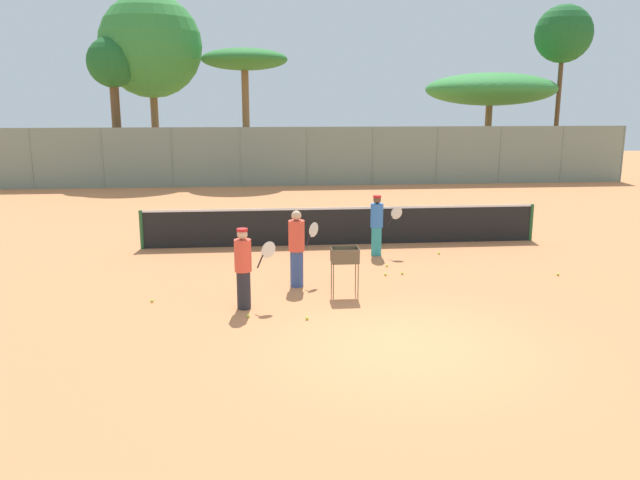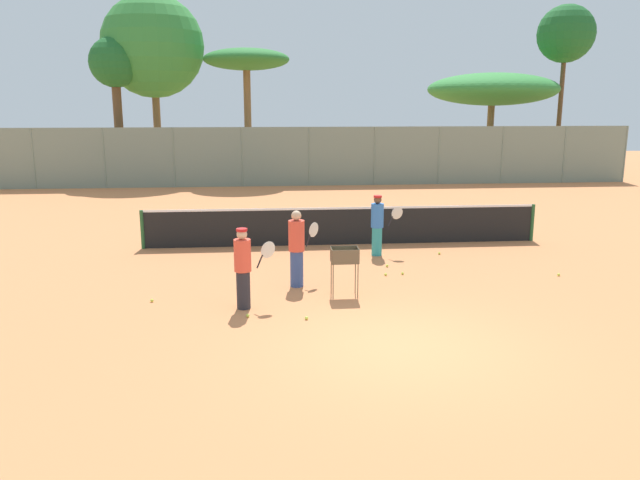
{
  "view_description": "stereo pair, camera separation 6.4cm",
  "coord_description": "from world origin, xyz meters",
  "px_view_note": "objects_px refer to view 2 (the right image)",
  "views": [
    {
      "loc": [
        -2.27,
        -9.52,
        3.93
      ],
      "look_at": [
        -1.0,
        3.68,
        1.0
      ],
      "focal_mm": 35.0,
      "sensor_mm": 36.0,
      "label": 1
    },
    {
      "loc": [
        -2.21,
        -9.53,
        3.93
      ],
      "look_at": [
        -1.0,
        3.68,
        1.0
      ],
      "focal_mm": 35.0,
      "sensor_mm": 36.0,
      "label": 2
    }
  ],
  "objects_px": {
    "player_white_outfit": "(297,248)",
    "tennis_net": "(343,225)",
    "player_red_cap": "(378,224)",
    "ball_cart": "(344,259)",
    "player_yellow_shirt": "(243,267)"
  },
  "relations": [
    {
      "from": "tennis_net",
      "to": "player_white_outfit",
      "type": "xyz_separation_m",
      "value": [
        -1.51,
        -3.97,
        0.31
      ]
    },
    {
      "from": "tennis_net",
      "to": "ball_cart",
      "type": "distance_m",
      "value": 4.8
    },
    {
      "from": "ball_cart",
      "to": "player_white_outfit",
      "type": "bearing_deg",
      "value": 139.32
    },
    {
      "from": "player_white_outfit",
      "to": "tennis_net",
      "type": "bearing_deg",
      "value": 27.98
    },
    {
      "from": "tennis_net",
      "to": "player_red_cap",
      "type": "distance_m",
      "value": 1.56
    },
    {
      "from": "player_white_outfit",
      "to": "player_red_cap",
      "type": "xyz_separation_m",
      "value": [
        2.25,
        2.63,
        -0.04
      ]
    },
    {
      "from": "player_red_cap",
      "to": "ball_cart",
      "type": "relative_size",
      "value": 1.55
    },
    {
      "from": "player_yellow_shirt",
      "to": "ball_cart",
      "type": "height_order",
      "value": "player_yellow_shirt"
    },
    {
      "from": "player_white_outfit",
      "to": "player_yellow_shirt",
      "type": "xyz_separation_m",
      "value": [
        -1.11,
        -1.4,
        -0.04
      ]
    },
    {
      "from": "tennis_net",
      "to": "player_yellow_shirt",
      "type": "relative_size",
      "value": 7.01
    },
    {
      "from": "player_white_outfit",
      "to": "ball_cart",
      "type": "bearing_deg",
      "value": -81.88
    },
    {
      "from": "tennis_net",
      "to": "ball_cart",
      "type": "xyz_separation_m",
      "value": [
        -0.59,
        -4.76,
        0.23
      ]
    },
    {
      "from": "player_red_cap",
      "to": "player_yellow_shirt",
      "type": "relative_size",
      "value": 1.0
    },
    {
      "from": "player_yellow_shirt",
      "to": "ball_cart",
      "type": "distance_m",
      "value": 2.12
    },
    {
      "from": "player_yellow_shirt",
      "to": "ball_cart",
      "type": "bearing_deg",
      "value": -0.91
    }
  ]
}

